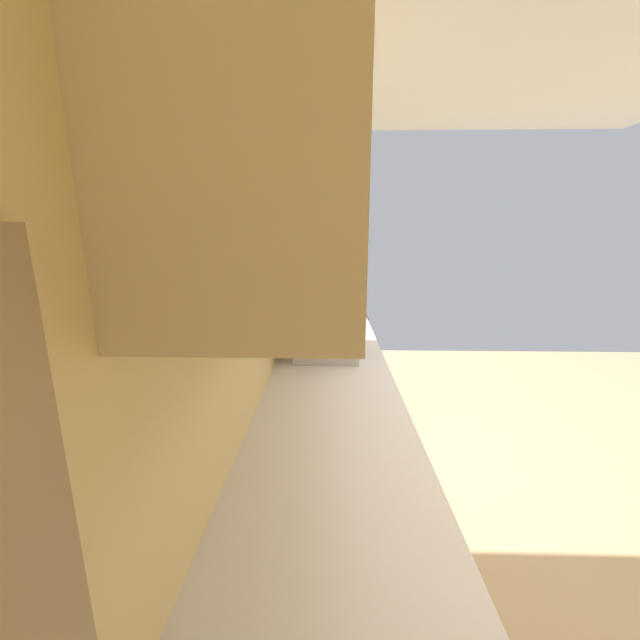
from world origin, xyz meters
TOP-DOWN VIEW (x-y plane):
  - ground_plane at (0.00, 0.00)m, footprint 6.60×6.60m
  - wall_back at (0.00, 1.57)m, footprint 4.24×0.12m
  - counter_run at (-0.36, 1.21)m, footprint 3.39×0.64m
  - upper_cabinets at (-0.36, 1.34)m, footprint 1.99×0.35m
  - oven_range at (1.67, 1.19)m, footprint 0.69×0.65m
  - microwave at (0.34, 1.23)m, footprint 0.44×0.37m
  - bowl at (0.91, 1.14)m, footprint 0.20×0.20m

SIDE VIEW (x-z plane):
  - ground_plane at x=0.00m, z-range 0.00..0.00m
  - counter_run at x=-0.36m, z-range 0.00..0.92m
  - oven_range at x=1.67m, z-range -0.07..1.02m
  - bowl at x=0.91m, z-range 0.92..0.98m
  - microwave at x=0.34m, z-range 0.92..1.24m
  - wall_back at x=0.00m, z-range 0.00..2.60m
  - upper_cabinets at x=-0.36m, z-range 1.47..2.10m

